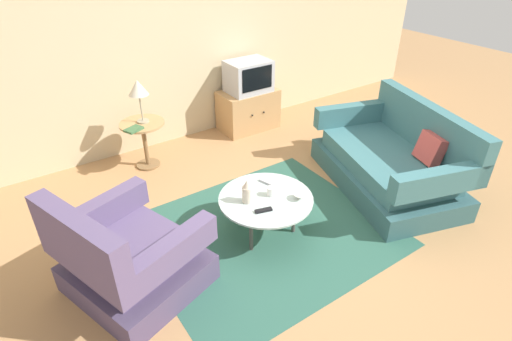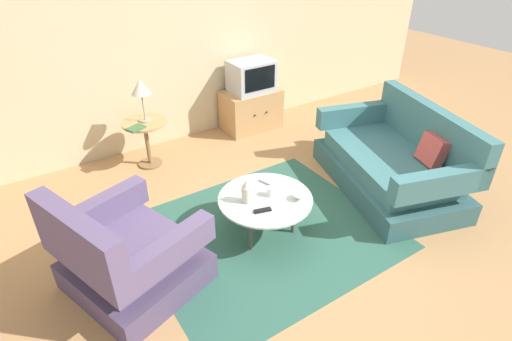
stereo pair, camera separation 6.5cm
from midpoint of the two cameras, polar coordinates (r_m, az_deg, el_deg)
ground_plane at (r=3.94m, az=4.76°, el=-9.12°), size 16.00×16.00×0.00m
back_wall at (r=5.33m, az=-12.08°, el=17.80°), size 9.00×0.12×2.70m
area_rug at (r=3.96m, az=1.71°, el=-8.64°), size 2.23×1.96×0.00m
armchair at (r=3.40m, az=-17.01°, el=-11.58°), size 1.16×1.19×0.92m
couch at (r=4.71m, az=19.02°, el=0.95°), size 1.46×1.94×0.91m
coffee_table at (r=3.73m, az=1.79°, el=-4.21°), size 0.86×0.86×0.41m
side_table at (r=4.98m, az=-14.73°, el=4.95°), size 0.51×0.51×0.57m
tv_stand at (r=5.82m, az=-0.36°, el=8.47°), size 0.80×0.50×0.56m
television at (r=5.63m, az=-0.30°, el=13.00°), size 0.58×0.43×0.42m
table_lamp at (r=4.78m, az=-15.42°, el=10.98°), size 0.22×0.22×0.50m
vase at (r=3.60m, az=-0.82°, el=-2.94°), size 0.09×0.09×0.23m
mug at (r=3.73m, az=2.62°, el=-2.91°), size 0.12×0.08×0.08m
bowl at (r=3.70m, az=6.60°, el=-3.68°), size 0.12×0.12×0.05m
tv_remote_dark at (r=3.55m, az=1.44°, el=-5.57°), size 0.16×0.08×0.02m
tv_remote_silver at (r=3.92m, az=1.95°, el=-1.59°), size 0.09×0.15×0.02m
book at (r=4.75m, az=-16.03°, el=5.68°), size 0.23×0.20×0.02m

